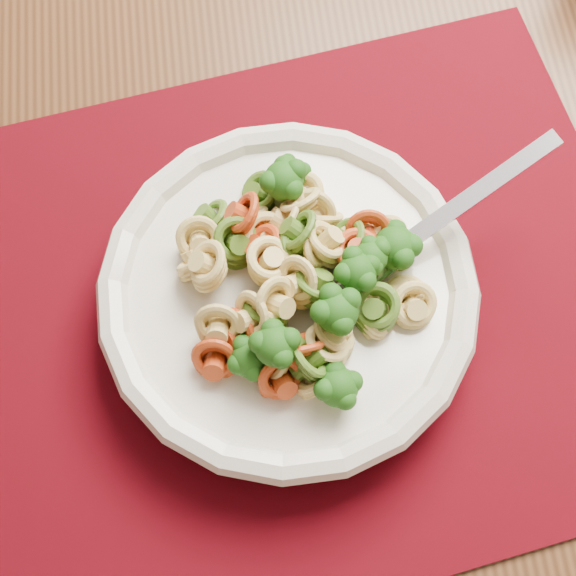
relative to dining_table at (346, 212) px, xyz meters
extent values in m
cube|color=#522F17|center=(0.00, 0.00, 0.08)|extent=(1.54, 1.13, 0.04)
cube|color=#4C030E|center=(-0.09, -0.10, 0.10)|extent=(0.49, 0.39, 0.00)
cylinder|color=silver|center=(-0.08, -0.10, 0.11)|extent=(0.10, 0.10, 0.01)
cylinder|color=silver|center=(-0.08, -0.10, 0.13)|extent=(0.22, 0.22, 0.03)
torus|color=silver|center=(-0.08, -0.10, 0.14)|extent=(0.24, 0.24, 0.02)
camera|label=1|loc=(-0.13, -0.28, 0.61)|focal=50.00mm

